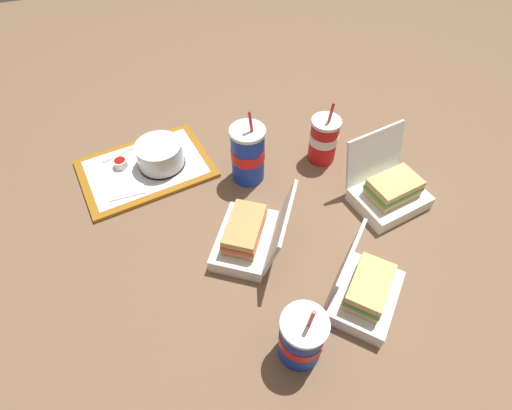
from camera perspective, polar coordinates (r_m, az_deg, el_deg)
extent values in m
plane|color=brown|center=(1.08, 0.43, -1.06)|extent=(3.20, 3.20, 0.00)
cube|color=#A56619|center=(1.23, -15.47, 5.05)|extent=(0.41, 0.32, 0.01)
cube|color=white|center=(1.23, -15.53, 5.26)|extent=(0.36, 0.28, 0.00)
cylinder|color=black|center=(1.22, -13.26, 5.84)|extent=(0.14, 0.14, 0.01)
cylinder|color=#512D19|center=(1.20, -13.49, 6.75)|extent=(0.10, 0.10, 0.05)
cylinder|color=silver|center=(1.20, -13.58, 7.10)|extent=(0.13, 0.13, 0.07)
cylinder|color=white|center=(1.24, -18.77, 5.67)|extent=(0.04, 0.04, 0.02)
cylinder|color=#9E140F|center=(1.23, -18.89, 6.00)|extent=(0.03, 0.03, 0.01)
cube|color=white|center=(1.19, -18.20, 2.79)|extent=(0.10, 0.10, 0.00)
cube|color=white|center=(1.29, -18.81, 6.99)|extent=(0.11, 0.05, 0.00)
cube|color=white|center=(1.00, -1.59, -5.05)|extent=(0.21, 0.23, 0.04)
cube|color=white|center=(0.93, 3.44, -3.17)|extent=(0.14, 0.19, 0.13)
cube|color=tan|center=(0.98, -1.63, -4.05)|extent=(0.14, 0.16, 0.02)
cube|color=#D64C38|center=(0.97, -1.65, -3.49)|extent=(0.14, 0.16, 0.01)
cube|color=tan|center=(0.95, -1.67, -2.92)|extent=(0.14, 0.16, 0.02)
cube|color=white|center=(1.15, 18.50, 0.84)|extent=(0.21, 0.18, 0.04)
cube|color=white|center=(1.12, 16.60, 6.92)|extent=(0.19, 0.08, 0.14)
cube|color=#DBB770|center=(1.13, 18.87, 1.83)|extent=(0.14, 0.11, 0.02)
cube|color=#4C933D|center=(1.11, 19.07, 2.38)|extent=(0.15, 0.11, 0.01)
cube|color=#DBB770|center=(1.10, 19.28, 2.94)|extent=(0.14, 0.11, 0.02)
cube|color=white|center=(0.96, 15.32, -12.52)|extent=(0.22, 0.22, 0.04)
cube|color=white|center=(0.88, 12.56, -8.51)|extent=(0.14, 0.14, 0.13)
cube|color=#DBB770|center=(0.93, 15.71, -11.66)|extent=(0.14, 0.15, 0.02)
cube|color=#4C933D|center=(0.92, 15.92, -11.18)|extent=(0.15, 0.15, 0.01)
cube|color=#DBB770|center=(0.90, 16.14, -10.68)|extent=(0.14, 0.15, 0.02)
cylinder|color=#1938B7|center=(0.84, 6.51, -18.44)|extent=(0.09, 0.09, 0.13)
cylinder|color=red|center=(0.83, 6.57, -18.22)|extent=(0.09, 0.09, 0.03)
cylinder|color=white|center=(0.78, 6.98, -16.54)|extent=(0.09, 0.09, 0.01)
cylinder|color=red|center=(0.74, 7.93, -15.75)|extent=(0.01, 0.01, 0.06)
cylinder|color=#1938B7|center=(1.12, -1.16, 7.06)|extent=(0.09, 0.09, 0.16)
cylinder|color=red|center=(1.11, -1.17, 7.42)|extent=(0.09, 0.09, 0.04)
cylinder|color=white|center=(1.06, -1.24, 10.48)|extent=(0.10, 0.10, 0.01)
cylinder|color=red|center=(1.03, -0.79, 11.82)|extent=(0.01, 0.01, 0.06)
cylinder|color=red|center=(1.20, 9.58, 8.97)|extent=(0.08, 0.08, 0.13)
cylinder|color=white|center=(1.19, 9.67, 9.50)|extent=(0.08, 0.08, 0.03)
cylinder|color=white|center=(1.16, 10.04, 11.62)|extent=(0.09, 0.09, 0.01)
cylinder|color=red|center=(1.13, 10.70, 12.86)|extent=(0.01, 0.01, 0.06)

